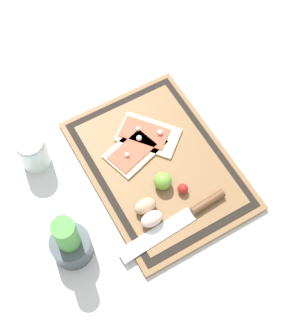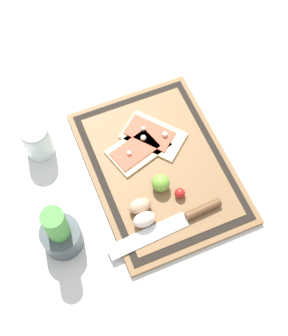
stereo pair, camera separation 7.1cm
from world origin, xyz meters
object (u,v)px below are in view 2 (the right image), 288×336
(egg_pink, at_px, (144,219))
(egg_brown, at_px, (140,206))
(lime, at_px, (161,183))
(knife, at_px, (184,218))
(sauce_jar, at_px, (38,141))
(cherry_tomato_red, at_px, (180,193))
(pizza_slice_near, at_px, (153,135))
(pizza_slice_far, at_px, (138,149))
(herb_pot, at_px, (60,234))

(egg_pink, bearing_deg, egg_brown, -5.02)
(egg_brown, bearing_deg, lime, -63.37)
(knife, distance_m, sauce_jar, 0.45)
(knife, bearing_deg, lime, 10.01)
(knife, xyz_separation_m, egg_brown, (0.07, 0.09, 0.01))
(knife, xyz_separation_m, egg_pink, (0.03, 0.10, 0.01))
(knife, xyz_separation_m, cherry_tomato_red, (0.07, -0.02, 0.01))
(egg_pink, bearing_deg, lime, -45.65)
(pizza_slice_near, bearing_deg, pizza_slice_far, 114.04)
(pizza_slice_near, height_order, pizza_slice_far, same)
(knife, relative_size, egg_brown, 5.34)
(sauce_jar, bearing_deg, egg_brown, -145.94)
(pizza_slice_far, relative_size, sauce_jar, 1.67)
(pizza_slice_near, bearing_deg, lime, 164.67)
(pizza_slice_far, distance_m, cherry_tomato_red, 0.18)
(lime, bearing_deg, herb_pot, 98.26)
(lime, distance_m, cherry_tomato_red, 0.06)
(pizza_slice_near, height_order, cherry_tomato_red, cherry_tomato_red)
(pizza_slice_far, relative_size, cherry_tomato_red, 6.52)
(egg_pink, distance_m, cherry_tomato_red, 0.12)
(egg_pink, height_order, cherry_tomato_red, egg_pink)
(lime, bearing_deg, knife, -169.99)
(egg_pink, bearing_deg, knife, -108.56)
(knife, distance_m, egg_pink, 0.10)
(pizza_slice_near, bearing_deg, egg_brown, 148.57)
(knife, bearing_deg, pizza_slice_far, 7.88)
(egg_pink, xyz_separation_m, sauce_jar, (0.32, 0.19, 0.01))
(egg_brown, height_order, lime, lime)
(pizza_slice_far, bearing_deg, lime, -173.94)
(cherry_tomato_red, bearing_deg, egg_pink, 106.48)
(lime, bearing_deg, egg_pink, 134.35)
(knife, distance_m, lime, 0.11)
(sauce_jar, bearing_deg, egg_pink, -149.77)
(pizza_slice_near, relative_size, lime, 4.04)
(pizza_slice_near, distance_m, herb_pot, 0.39)
(knife, relative_size, lime, 6.58)
(pizza_slice_far, height_order, sauce_jar, sauce_jar)
(lime, height_order, sauce_jar, sauce_jar)
(egg_pink, relative_size, cherry_tomato_red, 2.11)
(egg_brown, bearing_deg, egg_pink, 174.98)
(pizza_slice_near, distance_m, lime, 0.16)
(pizza_slice_far, xyz_separation_m, herb_pot, (-0.17, 0.27, 0.04))
(sauce_jar, bearing_deg, pizza_slice_far, -114.39)
(pizza_slice_near, xyz_separation_m, cherry_tomato_red, (-0.20, 0.01, 0.01))
(knife, height_order, lime, lime)
(pizza_slice_near, relative_size, egg_pink, 3.28)
(pizza_slice_near, height_order, sauce_jar, sauce_jar)
(herb_pot, bearing_deg, pizza_slice_near, -59.32)
(egg_brown, bearing_deg, herb_pot, 91.14)
(egg_pink, height_order, herb_pot, herb_pot)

